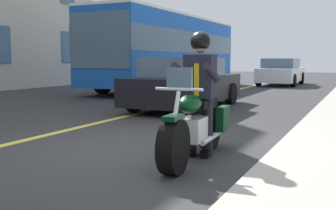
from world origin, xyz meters
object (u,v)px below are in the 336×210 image
object	(u,v)px
rider_main	(200,82)
car_dark	(186,83)
bus_near	(169,48)
car_silver	(281,72)
motorcycle_main	(196,126)

from	to	relation	value
rider_main	car_dark	world-z (taller)	rider_main
bus_near	car_silver	distance (m)	6.69
car_silver	car_dark	size ratio (longest dim) A/B	1.00
motorcycle_main	rider_main	size ratio (longest dim) A/B	1.28
motorcycle_main	bus_near	xyz separation A→B (m)	(-11.99, -6.09, 1.42)
motorcycle_main	rider_main	xyz separation A→B (m)	(-0.19, -0.02, 0.58)
bus_near	motorcycle_main	bearing A→B (deg)	26.94
car_dark	rider_main	bearing A→B (deg)	25.01
motorcycle_main	car_silver	world-z (taller)	car_silver
motorcycle_main	car_silver	distance (m)	17.21
motorcycle_main	bus_near	size ratio (longest dim) A/B	0.20
car_silver	bus_near	bearing A→B (deg)	-39.12
motorcycle_main	car_dark	world-z (taller)	car_dark
rider_main	bus_near	bearing A→B (deg)	-152.76
bus_near	car_dark	bearing A→B (deg)	28.93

